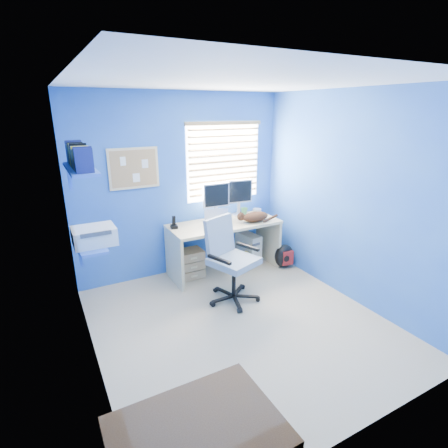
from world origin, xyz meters
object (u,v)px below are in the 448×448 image
tower_pc (248,248)px  office_chair (231,270)px  laptop (218,220)px  cat (255,217)px  desk (224,247)px

tower_pc → office_chair: (-0.80, -0.86, 0.16)m
laptop → cat: bearing=16.8°
tower_pc → cat: bearing=-110.1°
cat → tower_pc: 0.65m
desk → office_chair: size_ratio=1.53×
laptop → tower_pc: 0.95m
desk → tower_pc: bearing=13.9°
laptop → tower_pc: size_ratio=0.73×
desk → office_chair: office_chair is taller
office_chair → cat: bearing=38.4°
desk → tower_pc: (0.48, 0.12, -0.14)m
desk → cat: bearing=-20.9°
tower_pc → office_chair: size_ratio=0.44×
desk → cat: cat is taller
tower_pc → desk: bearing=-172.7°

